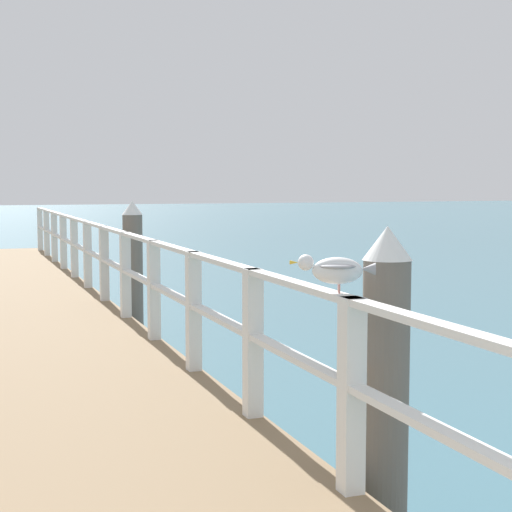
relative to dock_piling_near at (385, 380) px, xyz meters
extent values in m
cube|color=silver|center=(-0.38, -0.30, 0.02)|extent=(0.12, 0.12, 1.07)
cube|color=silver|center=(-0.38, 1.24, 0.02)|extent=(0.12, 0.12, 1.07)
cube|color=silver|center=(-0.38, 2.78, 0.02)|extent=(0.12, 0.12, 1.07)
cube|color=silver|center=(-0.38, 4.32, 0.02)|extent=(0.12, 0.12, 1.07)
cube|color=silver|center=(-0.38, 5.87, 0.02)|extent=(0.12, 0.12, 1.07)
cube|color=silver|center=(-0.38, 7.41, 0.02)|extent=(0.12, 0.12, 1.07)
cube|color=silver|center=(-0.38, 8.95, 0.02)|extent=(0.12, 0.12, 1.07)
cube|color=silver|center=(-0.38, 10.49, 0.02)|extent=(0.12, 0.12, 1.07)
cube|color=silver|center=(-0.38, 12.03, 0.02)|extent=(0.12, 0.12, 1.07)
cube|color=silver|center=(-0.38, 13.58, 0.02)|extent=(0.12, 0.12, 1.07)
cube|color=silver|center=(-0.38, 15.12, 0.02)|extent=(0.12, 0.12, 1.07)
cube|color=silver|center=(-0.38, 16.66, 0.02)|extent=(0.12, 0.12, 1.07)
cube|color=silver|center=(-0.38, 6.64, 0.54)|extent=(0.10, 20.05, 0.04)
cube|color=silver|center=(-0.38, 6.64, 0.07)|extent=(0.10, 20.05, 0.04)
cylinder|color=#6B6056|center=(0.00, 0.00, -0.11)|extent=(0.28, 0.28, 1.65)
cone|color=white|center=(0.00, 0.00, 0.82)|extent=(0.29, 0.29, 0.20)
cylinder|color=#6B6056|center=(0.00, 7.23, -0.11)|extent=(0.28, 0.28, 1.65)
cone|color=white|center=(0.00, 7.23, 0.82)|extent=(0.29, 0.29, 0.20)
ellipsoid|color=white|center=(-0.38, -0.12, 0.68)|extent=(0.31, 0.23, 0.15)
sphere|color=white|center=(-0.54, -0.05, 0.73)|extent=(0.09, 0.09, 0.09)
cone|color=gold|center=(-0.60, -0.02, 0.73)|extent=(0.06, 0.04, 0.02)
cone|color=#939399|center=(-0.22, -0.18, 0.69)|extent=(0.10, 0.10, 0.07)
ellipsoid|color=#939399|center=(-0.38, -0.12, 0.71)|extent=(0.27, 0.25, 0.04)
cylinder|color=tan|center=(-0.38, -0.14, 0.58)|extent=(0.01, 0.01, 0.05)
cylinder|color=tan|center=(-0.36, -0.10, 0.58)|extent=(0.01, 0.01, 0.05)
camera|label=1|loc=(-2.36, -4.13, 1.16)|focal=56.72mm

